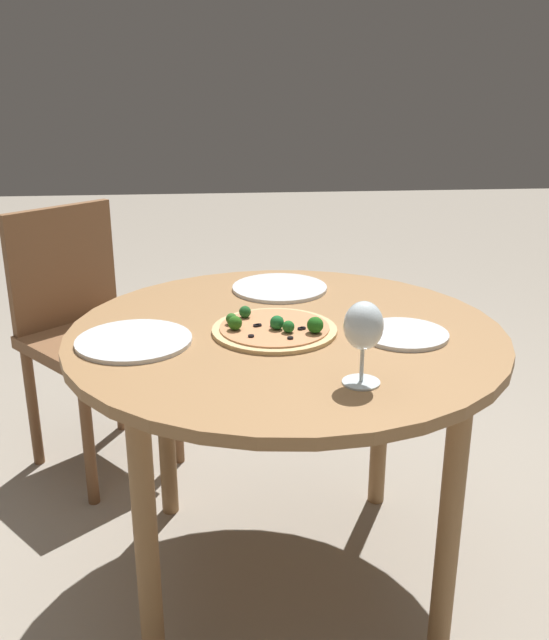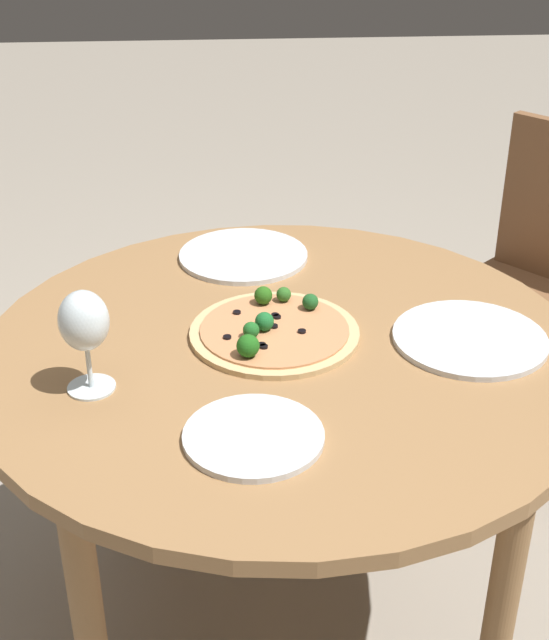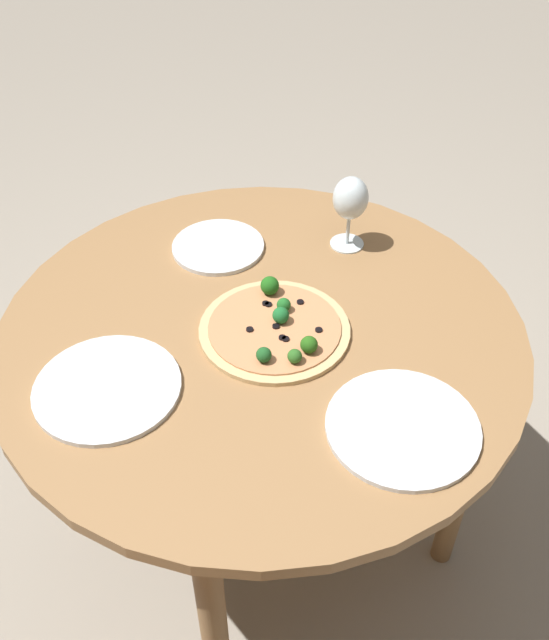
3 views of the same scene
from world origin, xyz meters
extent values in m
plane|color=gray|center=(0.00, 0.00, 0.00)|extent=(12.00, 12.00, 0.00)
cylinder|color=olive|center=(0.00, 0.00, 0.69)|extent=(1.03, 1.03, 0.03)
cylinder|color=olive|center=(-0.32, -0.32, 0.34)|extent=(0.05, 0.05, 0.68)
cylinder|color=olive|center=(0.32, -0.32, 0.34)|extent=(0.05, 0.05, 0.68)
cylinder|color=olive|center=(-0.32, 0.32, 0.34)|extent=(0.05, 0.05, 0.68)
cylinder|color=olive|center=(0.32, 0.32, 0.34)|extent=(0.05, 0.05, 0.68)
cube|color=brown|center=(-0.62, -0.54, 0.44)|extent=(0.56, 0.56, 0.04)
cube|color=brown|center=(-0.76, -0.67, 0.66)|extent=(0.27, 0.31, 0.40)
cylinder|color=brown|center=(-0.38, -0.56, 0.21)|extent=(0.04, 0.04, 0.42)
cylinder|color=brown|center=(-0.61, -0.30, 0.21)|extent=(0.04, 0.04, 0.42)
cylinder|color=brown|center=(-0.64, -0.78, 0.21)|extent=(0.04, 0.04, 0.42)
cylinder|color=brown|center=(-0.86, -0.53, 0.21)|extent=(0.04, 0.04, 0.42)
cylinder|color=tan|center=(0.01, -0.03, 0.71)|extent=(0.29, 0.29, 0.01)
cylinder|color=tan|center=(0.01, -0.03, 0.71)|extent=(0.26, 0.26, 0.00)
sphere|color=#275D17|center=(0.03, -0.12, 0.73)|extent=(0.03, 0.03, 0.03)
sphere|color=#1E5E18|center=(0.06, 0.06, 0.73)|extent=(0.04, 0.04, 0.04)
sphere|color=#1C642C|center=(0.03, -0.02, 0.73)|extent=(0.03, 0.03, 0.03)
sphere|color=#2C6322|center=(-0.01, -0.13, 0.73)|extent=(0.03, 0.03, 0.03)
sphere|color=#1E6223|center=(0.05, 0.00, 0.73)|extent=(0.03, 0.03, 0.03)
sphere|color=#1D5423|center=(-0.06, -0.09, 0.73)|extent=(0.03, 0.03, 0.03)
cylinder|color=black|center=(0.01, -0.06, 0.72)|extent=(0.01, 0.01, 0.00)
cylinder|color=black|center=(0.04, 0.03, 0.72)|extent=(0.01, 0.01, 0.00)
cylinder|color=black|center=(0.09, 0.00, 0.72)|extent=(0.01, 0.01, 0.00)
cylinder|color=black|center=(0.03, 0.04, 0.72)|extent=(0.01, 0.01, 0.00)
cylinder|color=black|center=(-0.03, -0.01, 0.72)|extent=(0.01, 0.01, 0.00)
cylinder|color=black|center=(0.07, -0.09, 0.72)|extent=(0.01, 0.01, 0.00)
cylinder|color=black|center=(0.01, -0.07, 0.72)|extent=(0.01, 0.01, 0.00)
cylinder|color=black|center=(0.01, -0.03, 0.72)|extent=(0.01, 0.01, 0.00)
cylinder|color=silver|center=(0.31, 0.12, 0.70)|extent=(0.08, 0.08, 0.00)
cylinder|color=silver|center=(0.31, 0.12, 0.74)|extent=(0.01, 0.01, 0.07)
ellipsoid|color=silver|center=(0.31, 0.12, 0.82)|extent=(0.08, 0.08, 0.10)
cylinder|color=silver|center=(0.06, 0.27, 0.71)|extent=(0.20, 0.20, 0.01)
cylinder|color=silver|center=(-0.32, 0.01, 0.71)|extent=(0.26, 0.26, 0.01)
cylinder|color=silver|center=(0.05, -0.35, 0.71)|extent=(0.26, 0.26, 0.01)
camera|label=1|loc=(1.56, -0.16, 1.29)|focal=40.00mm
camera|label=2|loc=(0.11, 1.30, 1.46)|focal=50.00mm
camera|label=3|loc=(-0.56, -0.86, 1.64)|focal=40.00mm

